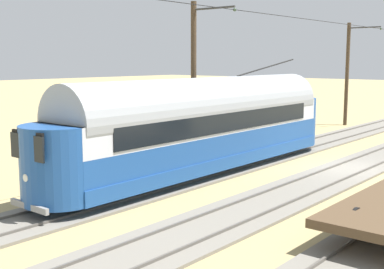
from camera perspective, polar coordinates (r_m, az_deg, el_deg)
The scene contains 8 objects.
ground_plane at distance 24.82m, azimuth 17.19°, elevation -3.84°, with size 220.00×220.00×0.00m, color tan.
track_adjacent_siding at distance 25.09m, azimuth 17.48°, elevation -3.60°, with size 2.80×80.00×0.18m.
track_third_siding at distance 27.13m, azimuth 8.39°, elevation -2.43°, with size 2.80×80.00×0.18m.
vintage_streetcar at distance 22.54m, azimuth 1.59°, elevation 1.17°, with size 2.65×18.07×4.94m.
catenary_pole_foreground at distance 41.64m, azimuth 16.95°, elevation 6.61°, with size 2.65×0.28×7.88m.
catenary_pole_mid_near at distance 25.49m, azimuth 0.29°, elevation 6.13°, with size 2.65×0.28×7.88m.
overhead_wire_run at distance 24.73m, azimuth 5.61°, elevation 13.54°, with size 2.45×41.37×0.18m.
spare_tie_stack at distance 28.49m, azimuth 2.73°, elevation -1.39°, with size 2.40×2.40×0.54m.
Camera 1 is at (-9.16, 22.50, 5.05)m, focal length 47.95 mm.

